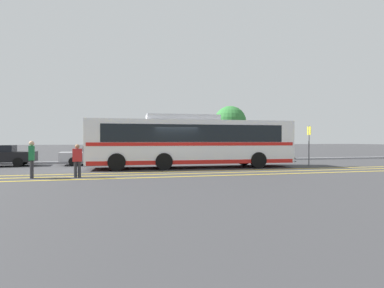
% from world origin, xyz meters
% --- Properties ---
extents(ground_plane, '(220.00, 220.00, 0.00)m').
position_xyz_m(ground_plane, '(0.00, 0.00, 0.00)').
color(ground_plane, '#38383A').
extents(lane_strip_0, '(32.72, 0.20, 0.01)m').
position_xyz_m(lane_strip_0, '(1.21, -1.78, 0.00)').
color(lane_strip_0, gold).
rests_on(lane_strip_0, ground_plane).
extents(lane_strip_1, '(32.72, 0.20, 0.01)m').
position_xyz_m(lane_strip_1, '(1.21, -2.89, 0.00)').
color(lane_strip_1, gold).
rests_on(lane_strip_1, ground_plane).
extents(lane_strip_2, '(32.72, 0.20, 0.01)m').
position_xyz_m(lane_strip_2, '(1.21, -4.08, 0.00)').
color(lane_strip_2, gold).
rests_on(lane_strip_2, ground_plane).
extents(curb_strip, '(40.72, 0.36, 0.15)m').
position_xyz_m(curb_strip, '(1.21, 5.82, 0.07)').
color(curb_strip, '#99999E').
rests_on(curb_strip, ground_plane).
extents(transit_bus, '(13.11, 3.08, 3.30)m').
position_xyz_m(transit_bus, '(1.19, 0.42, 1.70)').
color(transit_bus, white).
rests_on(transit_bus, ground_plane).
extents(parked_car_1, '(4.98, 2.29, 1.32)m').
position_xyz_m(parked_car_1, '(-4.87, 4.36, 0.69)').
color(parked_car_1, '#9E9EA3').
rests_on(parked_car_1, ground_plane).
extents(pedestrian_0, '(0.29, 0.45, 1.70)m').
position_xyz_m(pedestrian_0, '(-7.12, -3.16, 0.97)').
color(pedestrian_0, '#2D2D33').
rests_on(pedestrian_0, ground_plane).
extents(pedestrian_1, '(0.44, 0.27, 1.55)m').
position_xyz_m(pedestrian_1, '(-5.13, -3.39, 0.87)').
color(pedestrian_1, '#2D2D33').
rests_on(pedestrian_1, ground_plane).
extents(bus_stop_sign, '(0.07, 0.40, 2.70)m').
position_xyz_m(bus_stop_sign, '(9.03, -0.42, 1.69)').
color(bus_stop_sign, '#59595E').
rests_on(bus_stop_sign, ground_plane).
extents(tree_0, '(3.23, 3.23, 5.18)m').
position_xyz_m(tree_0, '(7.45, 10.30, 3.55)').
color(tree_0, '#513823').
rests_on(tree_0, ground_plane).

